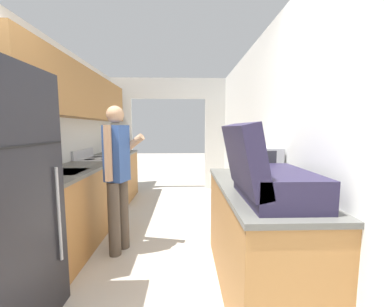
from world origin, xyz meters
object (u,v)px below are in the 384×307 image
Objects in this scene: suitcase at (264,175)px; microwave at (257,161)px; range_oven at (103,186)px; person at (117,175)px.

suitcase is 0.81m from microwave.
suitcase reaches higher than range_oven.
microwave is at bearing -82.13° from person.
person reaches higher than suitcase.
range_oven is 1.57× the size of suitcase.
range_oven is 2.97m from suitcase.
suitcase is at bearing -103.72° from microwave.
range_oven is 0.65× the size of person.
person is 1.68m from suitcase.
suitcase reaches higher than microwave.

